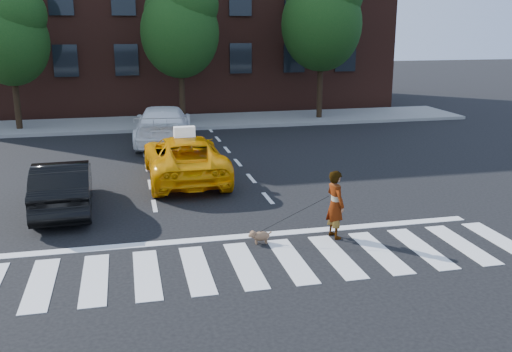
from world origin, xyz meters
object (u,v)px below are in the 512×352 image
Objects in this scene: taxi at (185,158)px; woman at (335,204)px; tree_right at (323,14)px; tree_mid at (180,23)px; black_sedan at (63,186)px; tree_left at (10,32)px; dog at (259,236)px; white_suv at (163,125)px.

taxi is 3.18× the size of woman.
tree_mid is at bearing 180.00° from tree_right.
tree_left is at bearing -78.83° from black_sedan.
tree_left reaches higher than taxi.
dog is at bearing -64.64° from tree_left.
white_suv is at bearing -106.60° from tree_mid.
black_sedan is at bearing 49.03° from woman.
dog is at bearing 99.42° from taxi.
tree_right is 14.11× the size of dog.
tree_right is 1.89× the size of black_sedan.
white_suv reaches higher than taxi.
tree_left is at bearing 18.47° from woman.
taxi is 4.22m from black_sedan.
white_suv is 3.39× the size of woman.
woman is at bearing 115.09° from taxi.
white_suv is 11.75m from dog.
tree_mid is 7.01m from tree_right.
woman reaches higher than taxi.
woman is at bearing -108.02° from tree_right.
woman is at bearing -83.44° from tree_mid.
tree_right is 18.08m from dog.
tree_left is 14.52m from tree_right.
tree_right is 17.51m from black_sedan.
dog is at bearing 102.68° from white_suv.
tree_left is 12.49m from taxi.
dog is (-1.80, 0.00, -0.62)m from woman.
tree_left is 1.27× the size of taxi.
tree_left is 0.84× the size of tree_right.
woman is (6.31, -3.51, 0.13)m from black_sedan.
woman reaches higher than black_sedan.
black_sedan is 7.47× the size of dog.
tree_mid is 1.31× the size of white_suv.
tree_mid reaches higher than woman.
woman is at bearing 148.46° from black_sedan.
taxi reaches higher than dog.
taxi is at bearing -128.70° from tree_right.
tree_mid reaches higher than black_sedan.
dog is at bearing 78.00° from woman.
tree_left is 1.20× the size of white_suv.
tree_right is at bearing -129.29° from taxi.
tree_mid is 13.01× the size of dog.
woman is (-5.17, -15.90, -4.46)m from tree_right.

